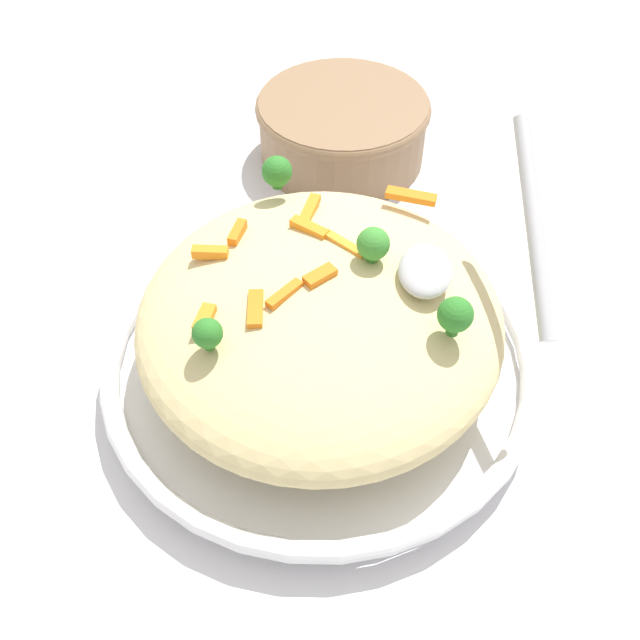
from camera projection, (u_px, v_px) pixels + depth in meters
name	position (u px, v px, depth m)	size (l,w,h in m)	color
ground_plane	(320.00, 374.00, 0.61)	(2.40, 2.40, 0.00)	silver
serving_bowl	(320.00, 360.00, 0.60)	(0.36, 0.36, 0.04)	silver
pasta_mound	(320.00, 317.00, 0.56)	(0.30, 0.29, 0.09)	#DBC689
carrot_piece_0	(411.00, 196.00, 0.60)	(0.04, 0.01, 0.01)	orange
carrot_piece_1	(205.00, 318.00, 0.51)	(0.02, 0.01, 0.01)	orange
carrot_piece_2	(309.00, 211.00, 0.59)	(0.04, 0.01, 0.01)	orange
carrot_piece_3	(344.00, 245.00, 0.55)	(0.04, 0.01, 0.01)	orange
carrot_piece_4	(255.00, 309.00, 0.51)	(0.03, 0.01, 0.01)	orange
carrot_piece_5	(237.00, 232.00, 0.57)	(0.03, 0.01, 0.01)	orange
carrot_piece_6	(284.00, 294.00, 0.52)	(0.03, 0.01, 0.01)	orange
carrot_piece_7	(320.00, 273.00, 0.53)	(0.03, 0.01, 0.01)	orange
carrot_piece_8	(210.00, 252.00, 0.55)	(0.03, 0.01, 0.01)	orange
carrot_piece_9	(309.00, 228.00, 0.57)	(0.03, 0.01, 0.01)	orange
broccoli_floret_0	(373.00, 244.00, 0.53)	(0.03, 0.03, 0.03)	#377928
broccoli_floret_1	(455.00, 315.00, 0.49)	(0.03, 0.03, 0.03)	#296820
broccoli_floret_2	(207.00, 334.00, 0.48)	(0.02, 0.02, 0.03)	#296820
broccoli_floret_3	(277.00, 172.00, 0.60)	(0.03, 0.03, 0.03)	#296820
serving_spoon	(464.00, 254.00, 0.52)	(0.15, 0.11, 0.09)	#B7B7BC
companion_bowl	(343.00, 126.00, 0.79)	(0.19, 0.19, 0.07)	#8C6B4C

